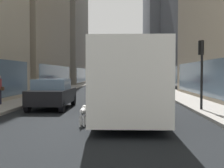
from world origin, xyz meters
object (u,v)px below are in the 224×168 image
at_px(car_white_van, 131,79).
at_px(traffic_light_near, 201,63).
at_px(car_blue_hatchback, 102,83).
at_px(transit_bus, 127,76).
at_px(dalmatian_dog, 83,112).
at_px(car_black_suv, 53,94).
at_px(car_red_coupe, 109,80).

height_order(car_white_van, traffic_light_near, traffic_light_near).
distance_m(car_blue_hatchback, traffic_light_near, 17.38).
distance_m(car_white_van, traffic_light_near, 40.34).
bearing_deg(car_white_van, transit_bus, -92.26).
bearing_deg(dalmatian_dog, traffic_light_near, 34.81).
bearing_deg(transit_bus, car_black_suv, 162.20).
xyz_separation_m(transit_bus, car_red_coupe, (-2.40, 34.36, -0.96)).
relative_size(car_blue_hatchback, traffic_light_near, 1.23).
bearing_deg(car_white_van, dalmatian_dog, -94.24).
relative_size(transit_bus, car_black_suv, 2.83).
distance_m(car_white_van, dalmatian_dog, 44.10).
distance_m(car_black_suv, dalmatian_dog, 5.32).
bearing_deg(dalmatian_dog, transit_bus, 64.50).
relative_size(car_red_coupe, traffic_light_near, 1.23).
height_order(car_black_suv, car_red_coupe, same).
bearing_deg(car_white_van, car_blue_hatchback, -99.44).
bearing_deg(car_black_suv, dalmatian_dog, -63.92).
distance_m(transit_bus, car_blue_hatchback, 16.63).
height_order(car_blue_hatchback, dalmatian_dog, car_blue_hatchback).
relative_size(car_black_suv, dalmatian_dog, 4.23).
height_order(car_black_suv, car_white_van, same).
bearing_deg(car_red_coupe, car_black_suv, -92.77).
bearing_deg(traffic_light_near, car_blue_hatchback, 110.64).
relative_size(car_black_suv, car_red_coupe, 0.97).
bearing_deg(traffic_light_near, dalmatian_dog, -145.19).
bearing_deg(transit_bus, car_red_coupe, 94.00).
distance_m(car_blue_hatchback, car_white_van, 24.39).
xyz_separation_m(car_blue_hatchback, car_white_van, (4.00, 24.06, -0.00)).
xyz_separation_m(transit_bus, car_blue_hatchback, (-2.40, 16.43, -0.95)).
bearing_deg(car_black_suv, car_white_van, 81.87).
height_order(transit_bus, car_red_coupe, transit_bus).
bearing_deg(car_black_suv, transit_bus, -17.80).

